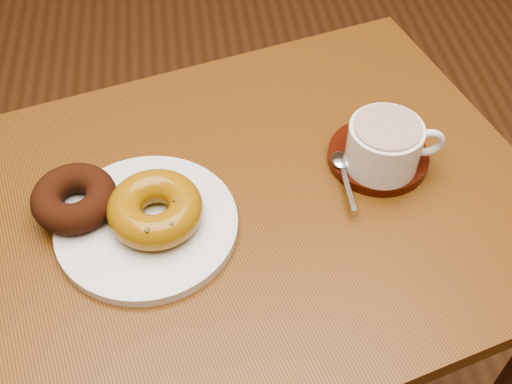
{
  "coord_description": "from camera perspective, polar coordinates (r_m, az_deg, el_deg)",
  "views": [
    {
      "loc": [
        -0.12,
        -0.66,
        1.38
      ],
      "look_at": [
        -0.05,
        -0.12,
        0.76
      ],
      "focal_mm": 45.0,
      "sensor_mm": 36.0,
      "label": 1
    }
  ],
  "objects": [
    {
      "name": "ground",
      "position": [
        1.53,
        1.36,
        -14.98
      ],
      "size": [
        6.0,
        6.0,
        0.0
      ],
      "primitive_type": "plane",
      "color": "brown",
      "rests_on": "ground"
    },
    {
      "name": "cafe_table",
      "position": [
        0.93,
        -1.23,
        -5.66
      ],
      "size": [
        0.91,
        0.77,
        0.74
      ],
      "rotation": [
        0.0,
        0.0,
        0.26
      ],
      "color": "brown",
      "rests_on": "ground"
    },
    {
      "name": "donut_plate",
      "position": [
        0.82,
        -9.66,
        -2.93
      ],
      "size": [
        0.31,
        0.31,
        0.01
      ],
      "primitive_type": "cylinder",
      "rotation": [
        0.0,
        0.0,
        0.54
      ],
      "color": "silver",
      "rests_on": "cafe_table"
    },
    {
      "name": "donut_cinnamon",
      "position": [
        0.83,
        -15.86,
        -0.52
      ],
      "size": [
        0.15,
        0.15,
        0.04
      ],
      "primitive_type": "torus",
      "rotation": [
        0.0,
        0.0,
        0.49
      ],
      "color": "#33150A",
      "rests_on": "donut_plate"
    },
    {
      "name": "donut_caramel",
      "position": [
        0.8,
        -8.95,
        -1.48
      ],
      "size": [
        0.13,
        0.13,
        0.04
      ],
      "rotation": [
        0.0,
        0.0,
        0.11
      ],
      "color": "#986510",
      "rests_on": "donut_plate"
    },
    {
      "name": "saucer",
      "position": [
        0.9,
        10.78,
        3.13
      ],
      "size": [
        0.19,
        0.19,
        0.01
      ],
      "primitive_type": "cylinder",
      "rotation": [
        0.0,
        0.0,
        0.52
      ],
      "color": "#370F07",
      "rests_on": "cafe_table"
    },
    {
      "name": "coffee_cup",
      "position": [
        0.86,
        11.43,
        4.11
      ],
      "size": [
        0.13,
        0.1,
        0.07
      ],
      "rotation": [
        0.0,
        0.0,
        -0.08
      ],
      "color": "silver",
      "rests_on": "saucer"
    },
    {
      "name": "teaspoon",
      "position": [
        0.87,
        7.6,
        2.39
      ],
      "size": [
        0.02,
        0.11,
        0.01
      ],
      "rotation": [
        0.0,
        0.0,
        -0.01
      ],
      "color": "silver",
      "rests_on": "saucer"
    }
  ]
}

